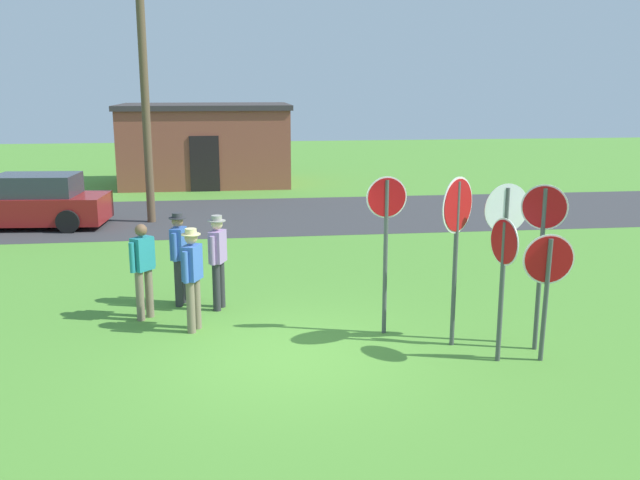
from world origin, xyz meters
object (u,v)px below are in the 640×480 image
person_in_blue (218,257)px  person_with_sunhat (143,266)px  person_in_teal (179,253)px  person_near_signs (192,273)px  stop_sign_nearest (457,230)px  stop_sign_leaning_right (386,230)px  stop_sign_rear_left (542,240)px  stop_sign_far_back (505,235)px  utility_pole (143,60)px  stop_sign_low_front (503,266)px  parked_car_on_street (31,203)px  stop_sign_leaning_left (547,276)px

person_in_blue → person_with_sunhat: 1.33m
person_in_teal → person_near_signs: (0.32, -1.46, 0.00)m
stop_sign_nearest → stop_sign_leaning_right: (-0.95, 0.67, -0.11)m
stop_sign_rear_left → stop_sign_far_back: bearing=138.5°
stop_sign_rear_left → person_near_signs: (-5.28, 1.53, -0.75)m
stop_sign_leaning_right → stop_sign_far_back: bearing=-19.9°
utility_pole → stop_sign_far_back: (6.55, -10.79, -2.92)m
stop_sign_rear_left → stop_sign_leaning_right: bearing=155.1°
stop_sign_rear_left → stop_sign_low_front: stop_sign_rear_left is taller
stop_sign_nearest → person_in_teal: stop_sign_nearest is taller
stop_sign_nearest → stop_sign_low_front: (0.47, -0.71, -0.40)m
utility_pole → parked_car_on_street: utility_pole is taller
stop_sign_leaning_left → stop_sign_nearest: bearing=143.6°
stop_sign_nearest → person_near_signs: size_ratio=1.54×
stop_sign_nearest → person_near_signs: 4.32m
stop_sign_far_back → stop_sign_rear_left: 0.57m
stop_sign_leaning_left → utility_pole: bearing=120.5°
stop_sign_nearest → stop_sign_low_front: bearing=-56.3°
stop_sign_low_front → person_in_teal: size_ratio=1.24×
stop_sign_leaning_left → stop_sign_nearest: size_ratio=0.73×
parked_car_on_street → stop_sign_low_front: stop_sign_low_front is taller
stop_sign_rear_left → person_near_signs: 5.55m
stop_sign_far_back → stop_sign_leaning_left: bearing=-69.5°
stop_sign_rear_left → parked_car_on_street: bearing=133.4°
stop_sign_far_back → stop_sign_low_front: (-0.32, -0.75, -0.29)m
utility_pole → stop_sign_leaning_left: (6.87, -11.65, -3.35)m
person_with_sunhat → parked_car_on_street: bearing=115.6°
stop_sign_low_front → person_in_blue: stop_sign_low_front is taller
stop_sign_rear_left → person_in_teal: size_ratio=1.48×
person_in_teal → person_in_blue: bearing=-26.1°
stop_sign_leaning_right → utility_pole: bearing=115.3°
stop_sign_leaning_left → person_near_signs: bearing=158.8°
stop_sign_far_back → person_in_blue: stop_sign_far_back is taller
stop_sign_rear_left → stop_sign_low_front: size_ratio=1.19×
parked_car_on_street → stop_sign_rear_left: size_ratio=1.72×
parked_car_on_street → stop_sign_nearest: 13.94m
stop_sign_rear_left → person_in_blue: bearing=151.7°
stop_sign_leaning_left → stop_sign_low_front: size_ratio=0.90×
parked_car_on_street → stop_sign_leaning_left: (10.17, -11.35, 0.63)m
stop_sign_nearest → stop_sign_far_back: stop_sign_nearest is taller
stop_sign_nearest → person_in_blue: size_ratio=1.54×
stop_sign_leaning_right → stop_sign_rear_left: bearing=-24.9°
utility_pole → person_in_teal: (1.38, -8.19, -3.68)m
stop_sign_leaning_right → person_with_sunhat: stop_sign_leaning_right is taller
stop_sign_leaning_right → person_in_teal: size_ratio=1.50×
utility_pole → stop_sign_leaning_left: 13.94m
stop_sign_leaning_right → stop_sign_far_back: stop_sign_leaning_right is taller
utility_pole → stop_sign_nearest: size_ratio=3.36×
utility_pole → person_in_teal: size_ratio=5.16×
stop_sign_far_back → person_in_teal: bearing=153.3°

